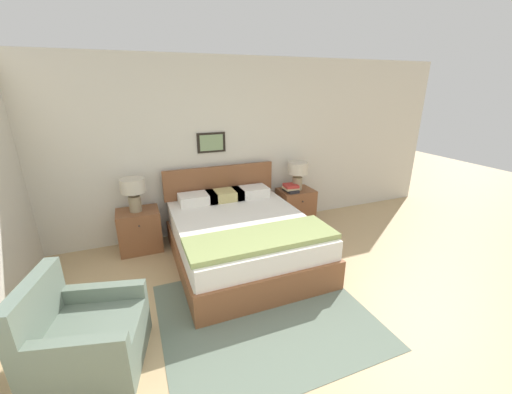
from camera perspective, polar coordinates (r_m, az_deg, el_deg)
ground_plane at (r=2.91m, az=18.64°, el=-30.66°), size 16.00×16.00×0.00m
wall_back at (r=4.86m, az=-5.01°, el=8.96°), size 7.73×0.09×2.60m
area_rug_main at (r=3.40m, az=1.60°, el=-20.53°), size 2.03×1.81×0.01m
bed at (r=4.13m, az=-2.57°, el=-7.33°), size 1.69×2.05×1.05m
armchair at (r=3.11m, az=-28.77°, el=-21.50°), size 0.95×0.92×0.82m
nightstand_near_window at (r=4.68m, az=-20.38°, el=-5.70°), size 0.56×0.46×0.58m
nightstand_by_door at (r=5.27m, az=7.18°, el=-1.69°), size 0.56×0.46×0.58m
table_lamp_near_window at (r=4.47m, az=-21.44°, el=1.26°), size 0.32×0.32×0.46m
table_lamp_by_door at (r=5.09m, az=7.60°, el=4.62°), size 0.32×0.32×0.46m
book_thick_bottom at (r=5.07m, az=6.32°, el=1.24°), size 0.18×0.28×0.04m
book_hardcover_middle at (r=5.06m, az=6.34°, el=1.64°), size 0.22×0.20×0.03m
book_novel_upper at (r=5.05m, az=6.36°, el=2.06°), size 0.23×0.24×0.04m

